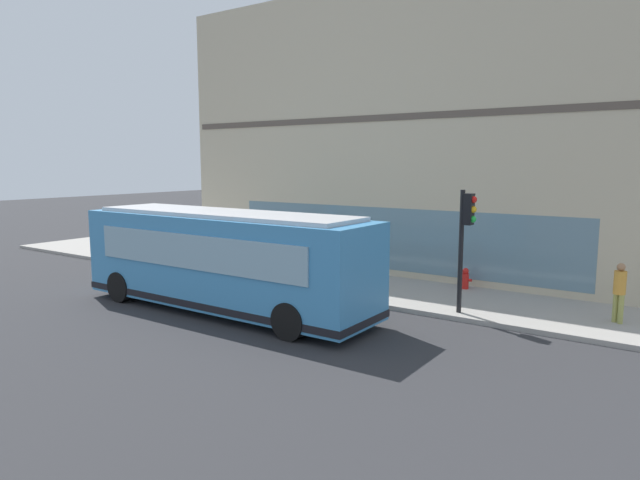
{
  "coord_description": "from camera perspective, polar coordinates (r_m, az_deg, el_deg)",
  "views": [
    {
      "loc": [
        -12.36,
        -9.88,
        4.52
      ],
      "look_at": [
        1.76,
        -0.11,
        2.13
      ],
      "focal_mm": 31.19,
      "sensor_mm": 36.0,
      "label": 1
    }
  ],
  "objects": [
    {
      "name": "pedestrian_near_hydrant",
      "position": [
        21.97,
        -6.55,
        -1.02
      ],
      "size": [
        0.32,
        0.32,
        1.7
      ],
      "color": "#8C3F8C",
      "rests_on": "sidewalk_curb"
    },
    {
      "name": "traffic_light_near_corner",
      "position": [
        16.52,
        14.74,
        1.21
      ],
      "size": [
        0.32,
        0.49,
        3.61
      ],
      "color": "black",
      "rests_on": "sidewalk_curb"
    },
    {
      "name": "fire_hydrant",
      "position": [
        20.1,
        14.7,
        -3.85
      ],
      "size": [
        0.35,
        0.35,
        0.74
      ],
      "color": "red",
      "rests_on": "sidewalk_curb"
    },
    {
      "name": "building_corner",
      "position": [
        24.91,
        11.48,
        10.36
      ],
      "size": [
        7.59,
        20.76,
        11.31
      ],
      "color": "beige",
      "rests_on": "ground"
    },
    {
      "name": "newspaper_vending_box",
      "position": [
        22.65,
        -1.62,
        -2.04
      ],
      "size": [
        0.44,
        0.43,
        0.9
      ],
      "color": "#197233",
      "rests_on": "sidewalk_curb"
    },
    {
      "name": "pedestrian_walking_along_curb",
      "position": [
        20.97,
        -2.93,
        -1.41
      ],
      "size": [
        0.32,
        0.32,
        1.69
      ],
      "color": "gold",
      "rests_on": "sidewalk_curb"
    },
    {
      "name": "ground",
      "position": [
        16.45,
        -3.83,
        -8.05
      ],
      "size": [
        120.0,
        120.0,
        0.0
      ],
      "primitive_type": "plane",
      "color": "#2D2D30"
    },
    {
      "name": "sidewalk_curb",
      "position": [
        20.17,
        4.46,
        -4.84
      ],
      "size": [
        4.11,
        40.0,
        0.15
      ],
      "primitive_type": "cube",
      "color": "#9E9991",
      "rests_on": "ground"
    },
    {
      "name": "city_bus_nearside",
      "position": [
        17.2,
        -9.86,
        -2.13
      ],
      "size": [
        2.6,
        10.04,
        3.07
      ],
      "color": "#3F8CC6",
      "rests_on": "ground"
    },
    {
      "name": "pedestrian_near_building_entrance",
      "position": [
        17.3,
        28.37,
        -4.42
      ],
      "size": [
        0.32,
        0.32,
        1.67
      ],
      "color": "#99994C",
      "rests_on": "sidewalk_curb"
    }
  ]
}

